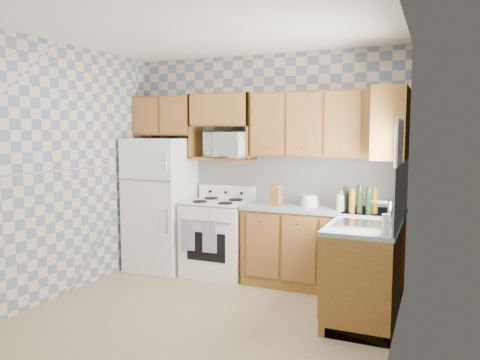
% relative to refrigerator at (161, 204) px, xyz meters
% --- Properties ---
extents(floor, '(3.40, 3.40, 0.00)m').
position_rel_refrigerator_xyz_m(floor, '(1.27, -1.25, -0.84)').
color(floor, '#8B7557').
rests_on(floor, ground).
extents(back_wall, '(3.40, 0.02, 2.70)m').
position_rel_refrigerator_xyz_m(back_wall, '(1.27, 0.35, 0.51)').
color(back_wall, slate).
rests_on(back_wall, ground).
extents(right_wall, '(0.02, 3.20, 2.70)m').
position_rel_refrigerator_xyz_m(right_wall, '(2.97, -1.25, 0.51)').
color(right_wall, slate).
rests_on(right_wall, ground).
extents(backsplash_back, '(2.60, 0.02, 0.56)m').
position_rel_refrigerator_xyz_m(backsplash_back, '(1.68, 0.34, 0.36)').
color(backsplash_back, silver).
rests_on(backsplash_back, back_wall).
extents(backsplash_right, '(0.02, 1.60, 0.56)m').
position_rel_refrigerator_xyz_m(backsplash_right, '(2.96, -0.45, 0.36)').
color(backsplash_right, silver).
rests_on(backsplash_right, right_wall).
extents(refrigerator, '(0.75, 0.70, 1.68)m').
position_rel_refrigerator_xyz_m(refrigerator, '(0.00, 0.00, 0.00)').
color(refrigerator, white).
rests_on(refrigerator, floor).
extents(stove_body, '(0.76, 0.65, 0.90)m').
position_rel_refrigerator_xyz_m(stove_body, '(0.80, 0.03, -0.39)').
color(stove_body, white).
rests_on(stove_body, floor).
extents(cooktop, '(0.76, 0.65, 0.02)m').
position_rel_refrigerator_xyz_m(cooktop, '(0.80, 0.03, 0.07)').
color(cooktop, silver).
rests_on(cooktop, stove_body).
extents(backguard, '(0.76, 0.08, 0.17)m').
position_rel_refrigerator_xyz_m(backguard, '(0.80, 0.30, 0.16)').
color(backguard, white).
rests_on(backguard, cooktop).
extents(dish_towel_left, '(0.17, 0.02, 0.37)m').
position_rel_refrigerator_xyz_m(dish_towel_left, '(0.57, -0.32, -0.29)').
color(dish_towel_left, navy).
rests_on(dish_towel_left, stove_body).
extents(dish_towel_right, '(0.17, 0.02, 0.37)m').
position_rel_refrigerator_xyz_m(dish_towel_right, '(0.86, -0.32, -0.29)').
color(dish_towel_right, navy).
rests_on(dish_towel_right, stove_body).
extents(base_cabinets_back, '(1.75, 0.60, 0.88)m').
position_rel_refrigerator_xyz_m(base_cabinets_back, '(2.10, 0.05, -0.40)').
color(base_cabinets_back, brown).
rests_on(base_cabinets_back, floor).
extents(base_cabinets_right, '(0.60, 1.60, 0.88)m').
position_rel_refrigerator_xyz_m(base_cabinets_right, '(2.67, -0.45, -0.40)').
color(base_cabinets_right, brown).
rests_on(base_cabinets_right, floor).
extents(countertop_back, '(1.77, 0.63, 0.04)m').
position_rel_refrigerator_xyz_m(countertop_back, '(2.10, 0.05, 0.06)').
color(countertop_back, slate).
rests_on(countertop_back, base_cabinets_back).
extents(countertop_right, '(0.63, 1.60, 0.04)m').
position_rel_refrigerator_xyz_m(countertop_right, '(2.67, -0.45, 0.06)').
color(countertop_right, slate).
rests_on(countertop_right, base_cabinets_right).
extents(upper_cabinets_back, '(1.75, 0.33, 0.74)m').
position_rel_refrigerator_xyz_m(upper_cabinets_back, '(2.10, 0.19, 1.01)').
color(upper_cabinets_back, brown).
rests_on(upper_cabinets_back, back_wall).
extents(upper_cabinets_fridge, '(0.82, 0.33, 0.50)m').
position_rel_refrigerator_xyz_m(upper_cabinets_fridge, '(-0.02, 0.19, 1.13)').
color(upper_cabinets_fridge, brown).
rests_on(upper_cabinets_fridge, back_wall).
extents(upper_cabinets_right, '(0.33, 0.70, 0.74)m').
position_rel_refrigerator_xyz_m(upper_cabinets_right, '(2.81, 0.00, 1.01)').
color(upper_cabinets_right, brown).
rests_on(upper_cabinets_right, right_wall).
extents(microwave_shelf, '(0.80, 0.33, 0.03)m').
position_rel_refrigerator_xyz_m(microwave_shelf, '(0.80, 0.19, 0.60)').
color(microwave_shelf, brown).
rests_on(microwave_shelf, back_wall).
extents(microwave, '(0.64, 0.51, 0.31)m').
position_rel_refrigerator_xyz_m(microwave, '(0.91, 0.15, 0.77)').
color(microwave, white).
rests_on(microwave, microwave_shelf).
extents(sink, '(0.48, 0.40, 0.03)m').
position_rel_refrigerator_xyz_m(sink, '(2.67, -0.80, 0.09)').
color(sink, '#B7B7BC').
rests_on(sink, countertop_right).
extents(window, '(0.02, 0.66, 0.86)m').
position_rel_refrigerator_xyz_m(window, '(2.96, -0.80, 0.61)').
color(window, silver).
rests_on(window, right_wall).
extents(bottle_0, '(0.06, 0.06, 0.29)m').
position_rel_refrigerator_xyz_m(bottle_0, '(2.54, -0.17, 0.22)').
color(bottle_0, black).
rests_on(bottle_0, countertop_back).
extents(bottle_1, '(0.06, 0.06, 0.27)m').
position_rel_refrigerator_xyz_m(bottle_1, '(2.64, -0.21, 0.21)').
color(bottle_1, black).
rests_on(bottle_1, countertop_back).
extents(bottle_2, '(0.06, 0.06, 0.25)m').
position_rel_refrigerator_xyz_m(bottle_2, '(2.69, -0.13, 0.21)').
color(bottle_2, '#60430B').
rests_on(bottle_2, countertop_back).
extents(bottle_3, '(0.06, 0.06, 0.23)m').
position_rel_refrigerator_xyz_m(bottle_3, '(2.47, -0.21, 0.20)').
color(bottle_3, '#60430B').
rests_on(bottle_3, countertop_back).
extents(bottle_4, '(0.06, 0.06, 0.26)m').
position_rel_refrigerator_xyz_m(bottle_4, '(2.39, -0.11, 0.21)').
color(bottle_4, black).
rests_on(bottle_4, countertop_back).
extents(knife_block, '(0.12, 0.12, 0.24)m').
position_rel_refrigerator_xyz_m(knife_block, '(1.59, -0.06, 0.20)').
color(knife_block, brown).
rests_on(knife_block, countertop_back).
extents(electric_kettle, '(0.14, 0.14, 0.17)m').
position_rel_refrigerator_xyz_m(electric_kettle, '(2.35, -0.07, 0.17)').
color(electric_kettle, white).
rests_on(electric_kettle, countertop_back).
extents(food_containers, '(0.20, 0.20, 0.13)m').
position_rel_refrigerator_xyz_m(food_containers, '(1.95, 0.04, 0.15)').
color(food_containers, beige).
rests_on(food_containers, countertop_back).
extents(soap_bottle, '(0.06, 0.06, 0.17)m').
position_rel_refrigerator_xyz_m(soap_bottle, '(2.89, -1.11, 0.17)').
color(soap_bottle, beige).
rests_on(soap_bottle, countertop_right).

